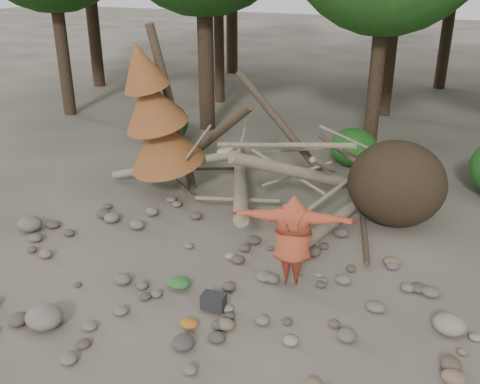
% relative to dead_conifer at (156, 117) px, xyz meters
% --- Properties ---
extents(ground, '(120.00, 120.00, 0.00)m').
position_rel_dead_conifer_xyz_m(ground, '(3.12, -3.37, -2.11)').
color(ground, '#514C44').
rests_on(ground, ground).
extents(deadfall_pile, '(8.55, 5.24, 3.30)m').
position_rel_dead_conifer_xyz_m(deadfall_pile, '(5.13, 0.87, -1.16)').
color(deadfall_pile, '#332619').
rests_on(deadfall_pile, ground).
extents(dead_conifer, '(2.06, 2.16, 4.35)m').
position_rel_dead_conifer_xyz_m(dead_conifer, '(0.00, 0.00, 0.00)').
color(dead_conifer, '#4C3F30').
rests_on(dead_conifer, ground).
extents(bush_left, '(1.80, 1.80, 1.44)m').
position_rel_dead_conifer_xyz_m(bush_left, '(-2.38, 3.83, -1.39)').
color(bush_left, '#184A13').
rests_on(bush_left, ground).
extents(bush_mid, '(1.40, 1.40, 1.12)m').
position_rel_dead_conifer_xyz_m(bush_mid, '(3.92, 4.43, -1.55)').
color(bush_mid, '#205D1B').
rests_on(bush_mid, ground).
extents(frisbee_thrower, '(2.52, 1.11, 2.57)m').
position_rel_dead_conifer_xyz_m(frisbee_thrower, '(4.47, -2.55, -1.14)').
color(frisbee_thrower, '#A63F25').
rests_on(frisbee_thrower, ground).
extents(backpack, '(0.43, 0.31, 0.27)m').
position_rel_dead_conifer_xyz_m(backpack, '(3.53, -3.86, -1.98)').
color(backpack, black).
rests_on(backpack, ground).
extents(cloth_green, '(0.44, 0.37, 0.17)m').
position_rel_dead_conifer_xyz_m(cloth_green, '(2.63, -3.53, -2.03)').
color(cloth_green, '#2A6327').
rests_on(cloth_green, ground).
extents(cloth_orange, '(0.31, 0.25, 0.11)m').
position_rel_dead_conifer_xyz_m(cloth_orange, '(3.39, -4.47, -2.06)').
color(cloth_orange, '#A45F1C').
rests_on(cloth_orange, ground).
extents(boulder_front_left, '(0.63, 0.57, 0.38)m').
position_rel_dead_conifer_xyz_m(boulder_front_left, '(1.20, -5.41, -1.92)').
color(boulder_front_left, slate).
rests_on(boulder_front_left, ground).
extents(boulder_mid_right, '(0.53, 0.48, 0.32)m').
position_rel_dead_conifer_xyz_m(boulder_mid_right, '(7.28, -2.79, -1.95)').
color(boulder_mid_right, gray).
rests_on(boulder_mid_right, ground).
extents(boulder_mid_left, '(0.57, 0.51, 0.34)m').
position_rel_dead_conifer_xyz_m(boulder_mid_left, '(-1.62, -2.88, -1.94)').
color(boulder_mid_left, '#665D56').
rests_on(boulder_mid_left, ground).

